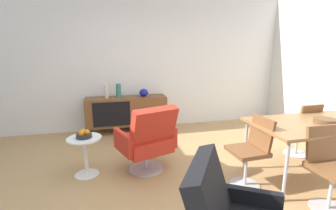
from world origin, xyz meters
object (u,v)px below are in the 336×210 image
(sideboard, at_px, (127,111))
(wooden_bowl_on_table, at_px, (325,121))
(vase_cobalt, at_px, (119,91))
(fruit_bowl, at_px, (84,135))
(vase_sculptural_dark, at_px, (106,91))
(dining_table, at_px, (315,125))
(dining_chair_near_window, at_px, (252,149))
(side_table_round, at_px, (85,152))
(dining_chair_front_left, at_px, (329,165))
(vase_ceramic_small, at_px, (144,93))
(dining_chair_back_right, at_px, (302,127))
(lounge_chair_red, at_px, (148,139))

(sideboard, distance_m, wooden_bowl_on_table, 3.37)
(vase_cobalt, height_order, fruit_bowl, vase_cobalt)
(vase_sculptural_dark, relative_size, fruit_bowl, 1.31)
(sideboard, bearing_deg, dining_table, -47.57)
(vase_cobalt, bearing_deg, dining_chair_near_window, -58.91)
(vase_sculptural_dark, bearing_deg, side_table_round, -100.04)
(vase_cobalt, bearing_deg, dining_chair_front_left, -56.15)
(sideboard, relative_size, wooden_bowl_on_table, 6.15)
(vase_ceramic_small, distance_m, fruit_bowl, 1.96)
(vase_sculptural_dark, height_order, dining_chair_back_right, vase_sculptural_dark)
(lounge_chair_red, height_order, side_table_round, lounge_chair_red)
(vase_ceramic_small, xyz_separation_m, lounge_chair_red, (-0.20, -1.76, -0.33))
(vase_cobalt, height_order, vase_ceramic_small, vase_cobalt)
(sideboard, distance_m, dining_chair_back_right, 3.15)
(sideboard, distance_m, dining_table, 3.27)
(dining_table, bearing_deg, fruit_bowl, 165.23)
(sideboard, xyz_separation_m, dining_chair_front_left, (1.85, -2.96, 0.03))
(vase_cobalt, relative_size, dining_table, 0.17)
(vase_sculptural_dark, bearing_deg, sideboard, -0.29)
(dining_chair_near_window, xyz_separation_m, side_table_round, (-1.98, 0.75, -0.15))
(sideboard, distance_m, side_table_round, 1.78)
(sideboard, relative_size, dining_chair_near_window, 1.87)
(sideboard, bearing_deg, vase_ceramic_small, 0.30)
(lounge_chair_red, height_order, fruit_bowl, lounge_chair_red)
(dining_chair_near_window, distance_m, dining_chair_front_left, 0.78)
(dining_chair_front_left, distance_m, fruit_bowl, 2.84)
(dining_table, xyz_separation_m, dining_chair_back_right, (0.35, 0.56, -0.23))
(vase_ceramic_small, distance_m, dining_chair_back_right, 2.89)
(vase_sculptural_dark, distance_m, dining_chair_near_window, 2.96)
(vase_cobalt, relative_size, side_table_round, 0.53)
(lounge_chair_red, bearing_deg, dining_chair_front_left, -35.38)
(sideboard, height_order, dining_chair_near_window, dining_chair_near_window)
(dining_table, bearing_deg, sideboard, 132.43)
(fruit_bowl, bearing_deg, lounge_chair_red, -7.57)
(fruit_bowl, bearing_deg, side_table_round, -102.54)
(dining_table, distance_m, dining_chair_back_right, 0.70)
(dining_chair_front_left, height_order, lounge_chair_red, lounge_chair_red)
(vase_ceramic_small, relative_size, side_table_round, 0.34)
(vase_sculptural_dark, relative_size, dining_chair_front_left, 0.31)
(vase_ceramic_small, height_order, dining_chair_front_left, vase_ceramic_small)
(dining_chair_near_window, xyz_separation_m, dining_chair_front_left, (0.54, -0.56, 0.00))
(dining_table, relative_size, fruit_bowl, 8.00)
(vase_sculptural_dark, xyz_separation_m, dining_chair_back_right, (2.92, -1.85, -0.38))
(dining_chair_front_left, bearing_deg, vase_ceramic_small, 116.72)
(vase_sculptural_dark, bearing_deg, dining_chair_back_right, -32.29)
(side_table_round, height_order, fruit_bowl, fruit_bowl)
(sideboard, bearing_deg, dining_chair_front_left, -58.04)
(dining_table, xyz_separation_m, fruit_bowl, (-2.86, 0.76, -0.14))
(sideboard, distance_m, fruit_bowl, 1.78)
(vase_cobalt, xyz_separation_m, dining_chair_front_left, (1.99, -2.97, -0.39))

